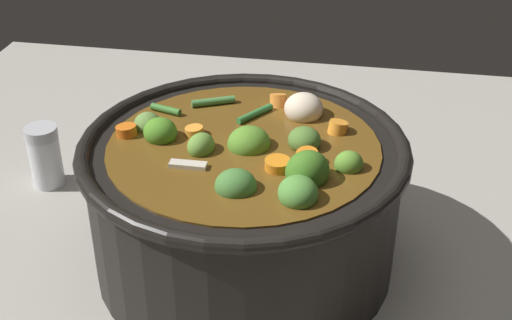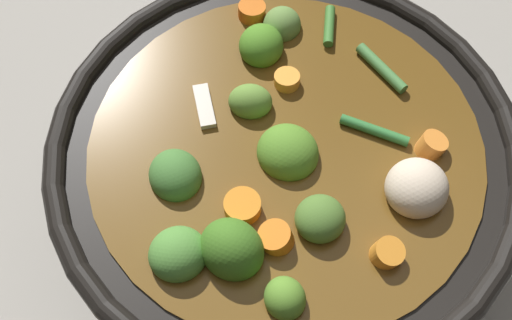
# 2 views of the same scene
# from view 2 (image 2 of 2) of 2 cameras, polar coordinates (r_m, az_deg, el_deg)

# --- Properties ---
(ground_plane) EXTENTS (1.10, 1.10, 0.00)m
(ground_plane) POSITION_cam_2_polar(r_m,az_deg,el_deg) (0.61, 1.94, -5.96)
(ground_plane) COLOR #9E998E
(cooking_pot) EXTENTS (0.33, 0.33, 0.17)m
(cooking_pot) POSITION_cam_2_polar(r_m,az_deg,el_deg) (0.54, 2.17, -2.59)
(cooking_pot) COLOR black
(cooking_pot) RESTS_ON ground_plane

